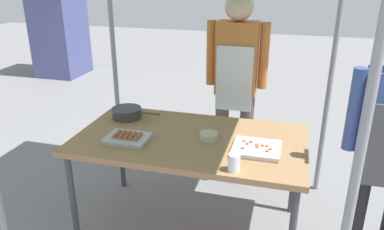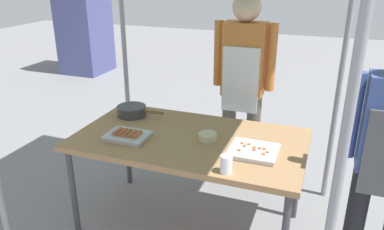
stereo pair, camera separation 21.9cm
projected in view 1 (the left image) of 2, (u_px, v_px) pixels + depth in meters
The scene contains 9 objects.
ground_plane at pixel (190, 225), 2.94m from camera, with size 18.00×18.00×0.00m, color slate.
stall_table at pixel (190, 144), 2.68m from camera, with size 1.60×0.90×0.75m.
tray_grilled_sausages at pixel (127, 138), 2.60m from camera, with size 0.29×0.22×0.05m.
tray_meat_skewers at pixel (257, 149), 2.46m from camera, with size 0.31×0.28×0.04m.
cooking_wok at pixel (127, 112), 2.99m from camera, with size 0.39×0.23×0.08m.
condiment_bowl at pixel (209, 136), 2.62m from camera, with size 0.13×0.13×0.05m, color #BFB28C.
drink_cup_near_edge at pixel (234, 163), 2.21m from camera, with size 0.07×0.07×0.11m, color white.
vendor_woman at pixel (236, 75), 3.21m from camera, with size 0.52×0.24×1.69m.
neighbor_stall_left at pixel (58, 17), 6.62m from camera, with size 0.72×0.82×2.03m.
Camera 1 is at (0.65, -2.32, 1.88)m, focal length 35.48 mm.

